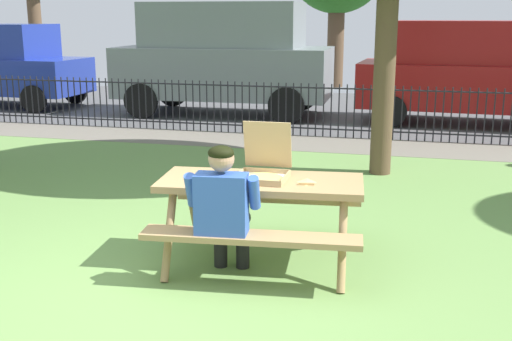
# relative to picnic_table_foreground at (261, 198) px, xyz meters

# --- Properties ---
(ground) EXTENTS (28.00, 11.28, 0.02)m
(ground) POSITION_rel_picnic_table_foreground_xyz_m (-0.69, 0.57, -0.61)
(ground) COLOR #6A914C
(cobblestone_walkway) EXTENTS (28.00, 1.40, 0.01)m
(cobblestone_walkway) POSITION_rel_picnic_table_foreground_xyz_m (-0.69, 5.51, -0.60)
(cobblestone_walkway) COLOR slate
(street_asphalt) EXTENTS (28.00, 6.84, 0.01)m
(street_asphalt) POSITION_rel_picnic_table_foreground_xyz_m (-0.69, 9.63, -0.60)
(street_asphalt) COLOR #515154
(picnic_table_foreground) EXTENTS (1.94, 1.65, 0.79)m
(picnic_table_foreground) POSITION_rel_picnic_table_foreground_xyz_m (0.00, 0.00, 0.00)
(picnic_table_foreground) COLOR #A58456
(picnic_table_foreground) RESTS_ON ground
(pizza_box_open) EXTENTS (0.44, 0.50, 0.49)m
(pizza_box_open) POSITION_rel_picnic_table_foreground_xyz_m (0.01, 0.06, 0.27)
(pizza_box_open) COLOR tan
(pizza_box_open) RESTS_ON picnic_table_foreground
(pizza_slice_on_table) EXTENTS (0.16, 0.23, 0.02)m
(pizza_slice_on_table) POSITION_rel_picnic_table_foreground_xyz_m (0.41, -0.01, 0.18)
(pizza_slice_on_table) COLOR #F9E07B
(pizza_slice_on_table) RESTS_ON picnic_table_foreground
(adult_at_table) EXTENTS (0.63, 0.62, 1.19)m
(adult_at_table) POSITION_rel_picnic_table_foreground_xyz_m (-0.19, -0.52, 0.06)
(adult_at_table) COLOR black
(adult_at_table) RESTS_ON ground
(iron_fence_streetside) EXTENTS (23.61, 0.03, 0.98)m
(iron_fence_streetside) POSITION_rel_picnic_table_foreground_xyz_m (-0.69, 6.21, -0.10)
(iron_fence_streetside) COLOR black
(iron_fence_streetside) RESTS_ON ground
(parked_car_left) EXTENTS (3.97, 1.96, 1.98)m
(parked_car_left) POSITION_rel_picnic_table_foreground_xyz_m (-8.47, 8.37, 0.41)
(parked_car_left) COLOR navy
(parked_car_left) RESTS_ON ground
(parked_car_center) EXTENTS (4.74, 2.16, 2.46)m
(parked_car_center) POSITION_rel_picnic_table_foreground_xyz_m (-2.90, 8.37, 0.71)
(parked_car_center) COLOR slate
(parked_car_center) RESTS_ON ground
(parked_car_right) EXTENTS (4.68, 2.13, 2.08)m
(parked_car_right) POSITION_rel_picnic_table_foreground_xyz_m (2.43, 8.37, 0.50)
(parked_car_right) COLOR maroon
(parked_car_right) RESTS_ON ground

